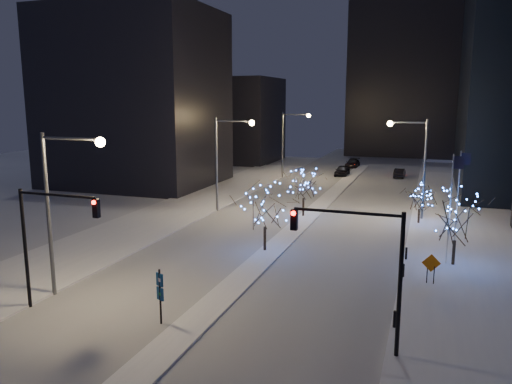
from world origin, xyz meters
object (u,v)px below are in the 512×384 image
at_px(holiday_tree_plaza_near, 456,217).
at_px(car_mid, 400,173).
at_px(street_lamp_w_far, 289,136).
at_px(holiday_tree_median_near, 265,208).
at_px(wayfinding_sign, 160,291).
at_px(street_lamp_w_mid, 226,152).
at_px(car_near, 342,171).
at_px(traffic_signal_east, 366,257).
at_px(holiday_tree_median_far, 304,185).
at_px(traffic_signal_west, 46,230).
at_px(construction_sign, 431,266).
at_px(street_lamp_east, 415,156).
at_px(street_lamp_w_near, 61,193).
at_px(holiday_tree_plaza_far, 420,198).
at_px(car_far, 353,163).

bearing_deg(holiday_tree_plaza_near, car_mid, 98.49).
height_order(street_lamp_w_far, holiday_tree_median_near, street_lamp_w_far).
bearing_deg(wayfinding_sign, car_mid, 105.95).
height_order(street_lamp_w_mid, car_near, street_lamp_w_mid).
bearing_deg(traffic_signal_east, holiday_tree_median_far, 109.76).
relative_size(holiday_tree_median_near, holiday_tree_median_far, 1.07).
height_order(street_lamp_w_mid, car_mid, street_lamp_w_mid).
height_order(traffic_signal_west, holiday_tree_plaza_near, traffic_signal_west).
relative_size(car_mid, construction_sign, 2.13).
bearing_deg(holiday_tree_plaza_near, car_near, 110.10).
bearing_deg(wayfinding_sign, street_lamp_w_mid, 129.99).
bearing_deg(street_lamp_east, traffic_signal_east, -92.26).
height_order(street_lamp_w_far, car_near, street_lamp_w_far).
bearing_deg(traffic_signal_west, holiday_tree_plaza_near, 35.96).
height_order(street_lamp_w_near, wayfinding_sign, street_lamp_w_near).
bearing_deg(holiday_tree_plaza_near, street_lamp_w_mid, 153.62).
bearing_deg(construction_sign, car_near, 100.83).
relative_size(street_lamp_w_mid, car_mid, 2.37).
xyz_separation_m(street_lamp_w_near, street_lamp_w_far, (0.00, 50.00, 0.00)).
relative_size(car_near, holiday_tree_median_near, 0.92).
distance_m(traffic_signal_west, holiday_tree_median_far, 28.45).
bearing_deg(holiday_tree_plaza_far, car_far, 107.26).
xyz_separation_m(street_lamp_w_far, construction_sign, (20.86, -40.68, -5.16)).
bearing_deg(wayfinding_sign, holiday_tree_plaza_far, 90.30).
height_order(car_mid, wayfinding_sign, wayfinding_sign).
xyz_separation_m(traffic_signal_east, car_far, (-10.44, 66.55, -4.02)).
height_order(car_far, holiday_tree_median_far, holiday_tree_median_far).
relative_size(street_lamp_w_mid, car_far, 1.96).
distance_m(car_near, holiday_tree_median_far, 29.75).
bearing_deg(holiday_tree_median_far, wayfinding_sign, -92.55).
bearing_deg(holiday_tree_median_near, car_mid, 80.06).
bearing_deg(holiday_tree_median_near, traffic_signal_east, -55.49).
height_order(holiday_tree_median_far, holiday_tree_plaza_near, holiday_tree_plaza_near).
relative_size(traffic_signal_west, car_mid, 1.66).
bearing_deg(holiday_tree_plaza_far, traffic_signal_west, -124.36).
relative_size(street_lamp_w_far, car_far, 1.96).
relative_size(street_lamp_w_mid, holiday_tree_plaza_near, 1.78).
bearing_deg(street_lamp_w_mid, wayfinding_sign, -74.66).
height_order(traffic_signal_west, holiday_tree_plaza_far, traffic_signal_west).
bearing_deg(construction_sign, traffic_signal_east, -111.76).
relative_size(street_lamp_w_mid, holiday_tree_median_far, 2.05).
height_order(traffic_signal_west, car_far, traffic_signal_west).
relative_size(holiday_tree_median_far, holiday_tree_plaza_near, 0.87).
distance_m(traffic_signal_west, holiday_tree_plaza_near, 27.08).
xyz_separation_m(holiday_tree_median_far, holiday_tree_plaza_near, (13.96, -11.39, 0.29)).
distance_m(traffic_signal_west, traffic_signal_east, 17.41).
xyz_separation_m(street_lamp_w_near, holiday_tree_plaza_near, (22.40, 13.89, -2.82)).
relative_size(street_lamp_east, car_mid, 2.37).
bearing_deg(traffic_signal_west, holiday_tree_median_far, 73.77).
bearing_deg(street_lamp_w_far, car_mid, 21.36).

